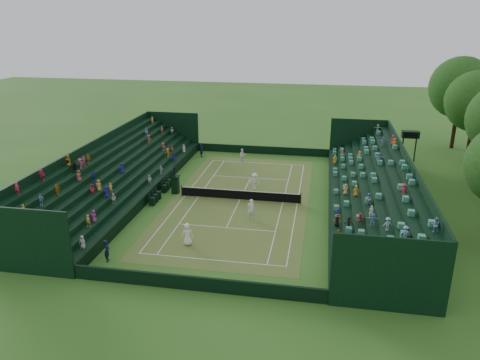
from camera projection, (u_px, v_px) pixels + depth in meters
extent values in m
plane|color=#2C641F|center=(240.00, 200.00, 44.89)|extent=(160.00, 160.00, 0.00)
cube|color=#437828|center=(240.00, 200.00, 44.89)|extent=(12.97, 26.77, 0.01)
cube|color=black|center=(262.00, 150.00, 59.45)|extent=(17.17, 0.20, 1.00)
cube|color=black|center=(196.00, 283.00, 30.00)|extent=(17.17, 0.20, 1.00)
cube|color=black|center=(330.00, 201.00, 43.30)|extent=(0.20, 31.77, 1.00)
cube|color=black|center=(156.00, 189.00, 46.15)|extent=(0.20, 31.77, 1.00)
cube|color=black|center=(335.00, 201.00, 43.21)|extent=(0.80, 32.00, 1.00)
cube|color=black|center=(344.00, 199.00, 43.00)|extent=(0.80, 32.00, 1.45)
cube|color=black|center=(354.00, 198.00, 42.79)|extent=(0.80, 32.00, 1.90)
cube|color=black|center=(363.00, 196.00, 42.58)|extent=(0.80, 32.00, 2.35)
cube|color=black|center=(372.00, 194.00, 42.37)|extent=(0.80, 32.00, 2.80)
cube|color=black|center=(381.00, 193.00, 42.16)|extent=(0.80, 32.00, 3.25)
cube|color=black|center=(391.00, 191.00, 41.95)|extent=(0.80, 32.00, 3.70)
cube|color=black|center=(400.00, 189.00, 41.74)|extent=(0.80, 32.00, 4.15)
cube|color=black|center=(407.00, 185.00, 41.53)|extent=(0.20, 32.00, 4.90)
cube|color=black|center=(151.00, 189.00, 46.23)|extent=(0.80, 32.00, 1.00)
cube|color=black|center=(143.00, 186.00, 46.29)|extent=(0.80, 32.00, 1.45)
cube|color=black|center=(135.00, 184.00, 46.35)|extent=(0.80, 32.00, 1.90)
cube|color=black|center=(127.00, 181.00, 46.41)|extent=(0.80, 32.00, 2.35)
cube|color=black|center=(120.00, 178.00, 46.47)|extent=(0.80, 32.00, 2.80)
cube|color=black|center=(112.00, 176.00, 46.53)|extent=(0.80, 32.00, 3.25)
cube|color=black|center=(104.00, 173.00, 46.59)|extent=(0.80, 32.00, 3.70)
cube|color=black|center=(96.00, 171.00, 46.65)|extent=(0.80, 32.00, 4.15)
cube|color=black|center=(91.00, 167.00, 46.61)|extent=(0.20, 32.00, 4.90)
cylinder|color=black|center=(182.00, 191.00, 45.69)|extent=(0.10, 0.10, 1.06)
cylinder|color=black|center=(301.00, 198.00, 43.74)|extent=(0.10, 0.10, 1.06)
cube|color=black|center=(240.00, 195.00, 44.74)|extent=(11.57, 0.02, 0.86)
cube|color=white|center=(240.00, 191.00, 44.58)|extent=(11.57, 0.04, 0.07)
cylinder|color=black|center=(402.00, 149.00, 56.36)|extent=(0.16, 0.16, 3.00)
cylinder|color=black|center=(415.00, 149.00, 56.11)|extent=(0.16, 0.16, 3.00)
cube|color=black|center=(410.00, 134.00, 55.63)|extent=(2.00, 1.00, 0.80)
cylinder|color=black|center=(469.00, 145.00, 56.18)|extent=(0.50, 0.50, 3.89)
sphere|color=#1B3F12|center=(476.00, 101.00, 54.41)|extent=(7.11, 7.11, 7.11)
cylinder|color=black|center=(454.00, 132.00, 61.52)|extent=(0.50, 0.50, 4.30)
sphere|color=#1B3F12|center=(461.00, 87.00, 59.57)|extent=(7.86, 7.86, 7.86)
cube|color=black|center=(175.00, 185.00, 46.24)|extent=(0.66, 0.66, 1.70)
cube|color=black|center=(175.00, 176.00, 45.94)|extent=(0.85, 0.85, 0.09)
cube|color=black|center=(172.00, 173.00, 45.88)|extent=(0.08, 0.85, 0.66)
imported|color=black|center=(175.00, 172.00, 45.77)|extent=(0.45, 0.51, 0.88)
cube|color=black|center=(152.00, 201.00, 43.46)|extent=(0.48, 0.48, 0.77)
cube|color=black|center=(149.00, 196.00, 43.34)|extent=(0.06, 0.48, 0.48)
cube|color=black|center=(155.00, 198.00, 44.20)|extent=(0.48, 0.48, 0.77)
cube|color=black|center=(153.00, 193.00, 44.08)|extent=(0.06, 0.48, 0.48)
cube|color=black|center=(158.00, 195.00, 44.94)|extent=(0.48, 0.48, 0.77)
cube|color=black|center=(155.00, 190.00, 44.82)|extent=(0.06, 0.48, 0.48)
cube|color=black|center=(164.00, 189.00, 46.61)|extent=(0.48, 0.48, 0.77)
cube|color=black|center=(162.00, 184.00, 46.49)|extent=(0.06, 0.48, 0.48)
cube|color=black|center=(167.00, 186.00, 47.35)|extent=(0.48, 0.48, 0.77)
cube|color=black|center=(164.00, 181.00, 47.23)|extent=(0.06, 0.48, 0.48)
cube|color=black|center=(169.00, 183.00, 48.09)|extent=(0.48, 0.48, 0.77)
cube|color=black|center=(167.00, 179.00, 47.97)|extent=(0.06, 0.48, 0.48)
imported|color=white|center=(187.00, 234.00, 35.82)|extent=(1.03, 0.87, 1.79)
imported|color=white|center=(251.00, 209.00, 40.40)|extent=(0.77, 0.61, 1.84)
imported|color=white|center=(243.00, 155.00, 56.14)|extent=(0.97, 0.88, 1.62)
imported|color=white|center=(255.00, 181.00, 47.35)|extent=(1.26, 1.15, 1.70)
imported|color=black|center=(202.00, 151.00, 58.03)|extent=(0.52, 0.67, 1.63)
imported|color=black|center=(107.00, 251.00, 33.47)|extent=(0.57, 0.70, 1.66)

